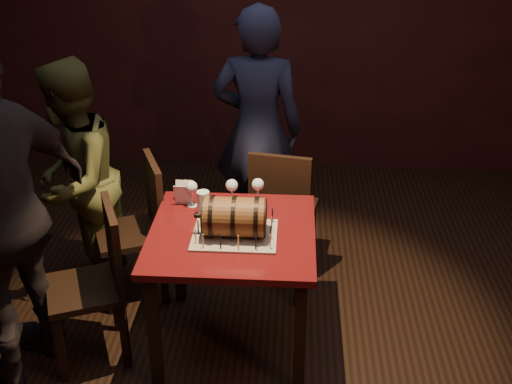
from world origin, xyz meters
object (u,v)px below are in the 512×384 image
(chair_back, at_px, (282,207))
(wine_glass_right, at_px, (258,186))
(person_left_front, at_px, (1,215))
(pint_of_ale, at_px, (203,204))
(person_left_rear, at_px, (74,181))
(person_back, at_px, (258,130))
(chair_left_rear, at_px, (141,222))
(barrel_cake, at_px, (234,217))
(wine_glass_left, at_px, (191,188))
(pub_table, at_px, (232,248))
(wine_glass_mid, at_px, (232,186))
(chair_left_front, at_px, (98,276))

(chair_back, bearing_deg, wine_glass_right, -109.34)
(chair_back, height_order, person_left_front, person_left_front)
(pint_of_ale, height_order, person_left_rear, person_left_rear)
(person_back, bearing_deg, pint_of_ale, 81.41)
(chair_left_rear, bearing_deg, pint_of_ale, -33.48)
(barrel_cake, height_order, person_left_front, person_left_front)
(wine_glass_left, xyz_separation_m, person_left_rear, (-0.78, 0.24, -0.10))
(wine_glass_left, xyz_separation_m, person_left_front, (-0.88, -0.54, 0.09))
(person_back, bearing_deg, wine_glass_right, 98.36)
(wine_glass_right, height_order, person_back, person_back)
(person_back, relative_size, person_left_front, 0.91)
(wine_glass_left, xyz_separation_m, chair_back, (0.52, 0.45, -0.35))
(pub_table, relative_size, wine_glass_right, 5.59)
(barrel_cake, relative_size, person_left_front, 0.20)
(wine_glass_left, xyz_separation_m, pint_of_ale, (0.08, -0.11, -0.05))
(pub_table, height_order, chair_back, chair_back)
(person_back, bearing_deg, barrel_cake, 92.59)
(pub_table, height_order, pint_of_ale, pint_of_ale)
(wine_glass_left, relative_size, person_left_rear, 0.10)
(person_left_front, bearing_deg, barrel_cake, 124.88)
(wine_glass_left, relative_size, chair_back, 0.17)
(pub_table, relative_size, chair_left_rear, 0.97)
(chair_back, distance_m, person_left_front, 1.76)
(pint_of_ale, bearing_deg, wine_glass_mid, 44.02)
(chair_back, height_order, person_back, person_back)
(person_left_rear, xyz_separation_m, person_left_front, (-0.10, -0.78, 0.19))
(pint_of_ale, relative_size, person_left_rear, 0.10)
(wine_glass_right, distance_m, person_left_front, 1.39)
(chair_left_front, bearing_deg, person_left_rear, 115.46)
(person_back, bearing_deg, chair_back, 116.83)
(wine_glass_right, height_order, chair_left_front, chair_left_front)
(barrel_cake, distance_m, chair_back, 0.88)
(pint_of_ale, bearing_deg, chair_back, 51.87)
(wine_glass_mid, distance_m, pint_of_ale, 0.21)
(barrel_cake, xyz_separation_m, chair_left_rear, (-0.64, 0.51, -0.35))
(chair_back, bearing_deg, pub_table, -109.68)
(pub_table, distance_m, barrel_cake, 0.23)
(person_left_rear, relative_size, person_left_front, 0.80)
(barrel_cake, xyz_separation_m, chair_back, (0.24, 0.77, -0.35))
(pint_of_ale, relative_size, chair_left_front, 0.16)
(barrel_cake, bearing_deg, chair_back, 72.80)
(wine_glass_right, bearing_deg, wine_glass_left, -171.51)
(pub_table, distance_m, wine_glass_right, 0.42)
(barrel_cake, relative_size, wine_glass_mid, 2.39)
(pub_table, distance_m, wine_glass_mid, 0.38)
(pint_of_ale, bearing_deg, person_back, 76.64)
(wine_glass_left, height_order, person_left_front, person_left_front)
(wine_glass_right, height_order, person_left_front, person_left_front)
(wine_glass_mid, distance_m, chair_left_front, 0.90)
(barrel_cake, height_order, chair_back, barrel_cake)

